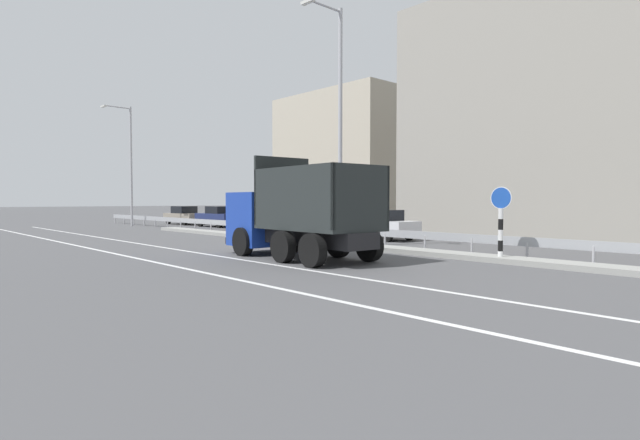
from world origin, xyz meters
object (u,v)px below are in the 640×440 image
parked_car_2 (256,220)px  parked_car_3 (317,222)px  median_road_sign (501,222)px  street_lamp_0 (129,160)px  parked_car_0 (185,215)px  parked_car_1 (220,217)px  dump_truck (288,222)px  parked_car_4 (381,225)px  street_lamp_1 (338,117)px

parked_car_2 → parked_car_3: bearing=-80.4°
median_road_sign → street_lamp_0: (-31.06, 0.02, 3.88)m
median_road_sign → parked_car_0: (-30.71, 4.55, -0.55)m
parked_car_0 → parked_car_2: size_ratio=0.94×
parked_car_1 → dump_truck: bearing=-116.4°
parked_car_3 → parked_car_4: size_ratio=1.00×
median_road_sign → parked_car_1: (-25.28, 4.67, -0.52)m
parked_car_1 → parked_car_4: 16.49m
street_lamp_0 → parked_car_2: (11.52, 3.96, -4.46)m
parked_car_3 → median_road_sign: bearing=75.1°
parked_car_2 → parked_car_4: 10.75m
dump_truck → street_lamp_0: (-25.05, 4.15, 3.93)m
dump_truck → street_lamp_0: 25.69m
street_lamp_0 → parked_car_4: bearing=10.7°
dump_truck → parked_car_2: (-13.53, 8.11, -0.53)m
dump_truck → parked_car_0: (-24.70, 8.68, -0.49)m
parked_car_0 → parked_car_4: bearing=87.9°
street_lamp_1 → parked_car_2: size_ratio=2.14×
street_lamp_1 → parked_car_4: street_lamp_1 is taller
median_road_sign → parked_car_0: size_ratio=0.55×
street_lamp_0 → dump_truck: bearing=-9.4°
parked_car_0 → parked_car_1: (5.43, 0.12, 0.03)m
parked_car_3 → parked_car_1: bearing=-86.6°
dump_truck → parked_car_1: dump_truck is taller
parked_car_4 → dump_truck: bearing=-159.3°
street_lamp_0 → parked_car_1: street_lamp_0 is taller
street_lamp_0 → parked_car_2: street_lamp_0 is taller
parked_car_2 → median_road_sign: bearing=-99.3°
parked_car_1 → parked_car_3: parked_car_1 is taller
street_lamp_0 → street_lamp_1: size_ratio=0.91×
dump_truck → parked_car_4: bearing=22.0°
parked_car_2 → parked_car_4: bearing=-86.4°
street_lamp_0 → street_lamp_1: (23.69, -0.28, 0.44)m
dump_truck → parked_car_1: size_ratio=1.57×
median_road_sign → parked_car_3: median_road_sign is taller
street_lamp_0 → street_lamp_1: bearing=-0.7°
parked_car_2 → parked_car_1: bearing=85.4°
street_lamp_0 → parked_car_1: bearing=38.8°
median_road_sign → parked_car_2: median_road_sign is taller
parked_car_2 → parked_car_3: (5.36, 0.70, -0.00)m
street_lamp_1 → parked_car_3: (-6.81, 4.94, -4.90)m
parked_car_3 → parked_car_2: bearing=-79.2°
street_lamp_1 → median_road_sign: bearing=2.0°
street_lamp_0 → street_lamp_1: street_lamp_1 is taller
street_lamp_1 → parked_car_1: size_ratio=2.45×
street_lamp_1 → dump_truck: bearing=-70.6°
dump_truck → street_lamp_0: bearing=84.2°
parked_car_1 → parked_car_3: (11.10, 0.02, -0.07)m
parked_car_3 → parked_car_0: bearing=-86.2°
street_lamp_0 → parked_car_2: 12.97m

